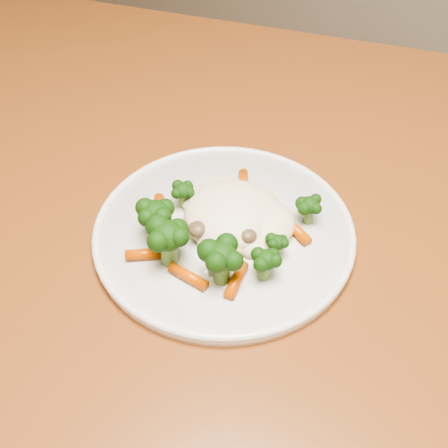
# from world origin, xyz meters

# --- Properties ---
(dining_table) EXTENTS (1.52, 1.26, 0.75)m
(dining_table) POSITION_xyz_m (0.29, 0.15, 0.66)
(dining_table) COLOR brown
(dining_table) RESTS_ON ground
(plate) EXTENTS (0.30, 0.30, 0.01)m
(plate) POSITION_xyz_m (0.36, 0.09, 0.76)
(plate) COLOR white
(plate) RESTS_ON dining_table
(meal) EXTENTS (0.19, 0.20, 0.05)m
(meal) POSITION_xyz_m (0.36, 0.08, 0.78)
(meal) COLOR #FCEEC9
(meal) RESTS_ON plate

